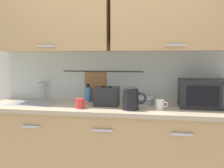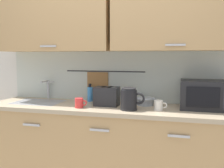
# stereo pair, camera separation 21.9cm
# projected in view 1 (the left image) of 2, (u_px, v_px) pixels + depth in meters

# --- Properties ---
(counter_unit) EXTENTS (2.53, 0.64, 0.90)m
(counter_unit) POSITION_uv_depth(u_px,v_px,m) (108.00, 149.00, 2.64)
(counter_unit) COLOR tan
(counter_unit) RESTS_ON ground
(back_wall_assembly) EXTENTS (3.70, 0.41, 2.50)m
(back_wall_assembly) POSITION_uv_depth(u_px,v_px,m) (113.00, 44.00, 2.75)
(back_wall_assembly) COLOR silver
(back_wall_assembly) RESTS_ON ground
(sink_faucet) EXTENTS (0.09, 0.17, 0.22)m
(sink_faucet) POSITION_uv_depth(u_px,v_px,m) (43.00, 87.00, 2.94)
(sink_faucet) COLOR #B2B5BA
(sink_faucet) RESTS_ON counter_unit
(microwave) EXTENTS (0.46, 0.35, 0.27)m
(microwave) POSITION_uv_depth(u_px,v_px,m) (204.00, 94.00, 2.52)
(microwave) COLOR black
(microwave) RESTS_ON counter_unit
(electric_kettle) EXTENTS (0.23, 0.16, 0.21)m
(electric_kettle) POSITION_uv_depth(u_px,v_px,m) (131.00, 99.00, 2.41)
(electric_kettle) COLOR black
(electric_kettle) RESTS_ON counter_unit
(dish_soap_bottle) EXTENTS (0.06, 0.06, 0.20)m
(dish_soap_bottle) POSITION_uv_depth(u_px,v_px,m) (88.00, 94.00, 2.83)
(dish_soap_bottle) COLOR #3F8CD8
(dish_soap_bottle) RESTS_ON counter_unit
(mug_near_sink) EXTENTS (0.12, 0.08, 0.09)m
(mug_near_sink) POSITION_uv_depth(u_px,v_px,m) (80.00, 103.00, 2.48)
(mug_near_sink) COLOR red
(mug_near_sink) RESTS_ON counter_unit
(mixing_bowl) EXTENTS (0.21, 0.21, 0.08)m
(mixing_bowl) POSITION_uv_depth(u_px,v_px,m) (144.00, 100.00, 2.67)
(mixing_bowl) COLOR #A5ADB7
(mixing_bowl) RESTS_ON counter_unit
(toaster) EXTENTS (0.26, 0.17, 0.19)m
(toaster) POSITION_uv_depth(u_px,v_px,m) (107.00, 96.00, 2.60)
(toaster) COLOR #232326
(toaster) RESTS_ON counter_unit
(mug_by_kettle) EXTENTS (0.12, 0.08, 0.09)m
(mug_by_kettle) POSITION_uv_depth(u_px,v_px,m) (160.00, 105.00, 2.42)
(mug_by_kettle) COLOR silver
(mug_by_kettle) RESTS_ON counter_unit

